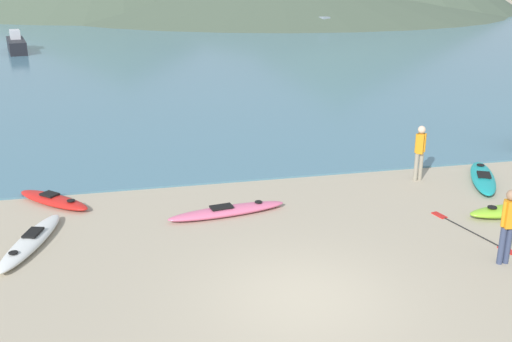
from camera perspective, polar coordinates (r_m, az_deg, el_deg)
The scene contains 11 objects.
ground_plane at distance 12.40m, azimuth 4.57°, elevation -12.02°, with size 400.00×400.00×0.00m, color tan.
bay_water at distance 52.78m, azimuth -9.39°, elevation 11.57°, with size 160.00×70.00×0.06m, color teal.
kayak_on_sand_0 at distance 16.22m, azimuth -2.75°, elevation -3.81°, with size 3.36×1.10×0.29m.
kayak_on_sand_1 at distance 17.89m, azimuth -18.74°, elevation -2.62°, with size 2.35×2.33×0.30m.
kayak_on_sand_2 at distance 15.43m, azimuth -20.64°, elevation -6.26°, with size 1.52×3.29×0.31m.
kayak_on_sand_4 at distance 20.01m, azimuth 20.79°, elevation -0.60°, with size 2.08×3.17×0.32m.
person_near_foreground at distance 14.40m, azimuth 22.88°, elevation -4.50°, with size 0.36×0.27×1.77m.
person_near_waterline at distance 19.28m, azimuth 15.35°, elevation 2.00°, with size 0.36×0.31×1.76m.
moored_boat_0 at distance 69.48m, azimuth 6.72°, elevation 13.72°, with size 3.50×2.30×1.25m.
moored_boat_1 at distance 52.51m, azimuth -21.86°, elevation 11.14°, with size 2.33×6.00×1.65m.
loose_paddle at distance 16.18m, azimuth 19.78°, elevation -5.44°, with size 0.75×2.76×0.03m.
Camera 1 is at (-3.31, -10.15, 6.31)m, focal length 42.00 mm.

